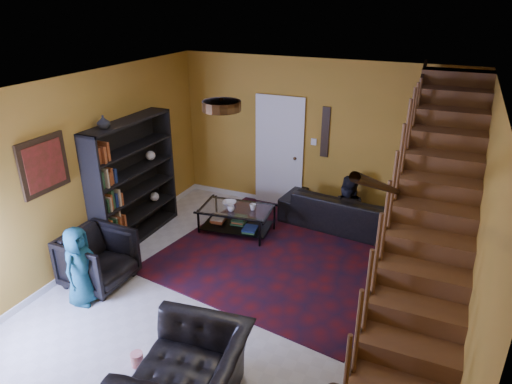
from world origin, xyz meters
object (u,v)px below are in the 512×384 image
at_px(sofa, 344,211).
at_px(armchair_right, 188,378).
at_px(bookshelf, 134,183).
at_px(coffee_table, 237,218).
at_px(armchair_left, 98,259).

distance_m(sofa, armchair_right, 4.41).
height_order(bookshelf, sofa, bookshelf).
relative_size(sofa, coffee_table, 1.71).
bearing_deg(sofa, coffee_table, 35.57).
bearing_deg(armchair_left, coffee_table, -26.38).
xyz_separation_m(bookshelf, armchair_right, (2.64, -2.69, -0.58)).
bearing_deg(armchair_left, bookshelf, 15.75).
xyz_separation_m(bookshelf, armchair_left, (0.35, -1.35, -0.58)).
xyz_separation_m(sofa, coffee_table, (-1.63, -0.92, -0.06)).
height_order(bookshelf, armchair_right, bookshelf).
distance_m(sofa, armchair_left, 4.10).
distance_m(sofa, coffee_table, 1.88).
bearing_deg(bookshelf, sofa, 28.78).
bearing_deg(coffee_table, bookshelf, -151.81).
relative_size(bookshelf, coffee_table, 1.57).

